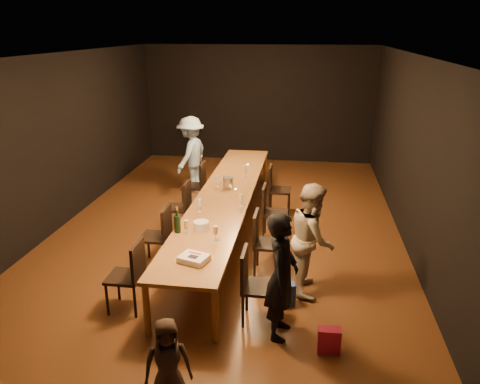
# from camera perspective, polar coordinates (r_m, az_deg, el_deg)

# --- Properties ---
(ground) EXTENTS (10.00, 10.00, 0.00)m
(ground) POSITION_cam_1_polar(r_m,az_deg,el_deg) (8.16, -1.77, -5.22)
(ground) COLOR #3F210F
(ground) RESTS_ON ground
(room_shell) EXTENTS (6.04, 10.04, 3.02)m
(room_shell) POSITION_cam_1_polar(r_m,az_deg,el_deg) (7.54, -1.93, 9.29)
(room_shell) COLOR black
(room_shell) RESTS_ON ground
(table) EXTENTS (0.90, 6.00, 0.75)m
(table) POSITION_cam_1_polar(r_m,az_deg,el_deg) (7.89, -1.82, -0.58)
(table) COLOR #94592B
(table) RESTS_ON ground
(chair_right_0) EXTENTS (0.42, 0.42, 0.93)m
(chair_right_0) POSITION_cam_1_polar(r_m,az_deg,el_deg) (5.73, 2.43, -11.41)
(chair_right_0) COLOR black
(chair_right_0) RESTS_ON ground
(chair_right_1) EXTENTS (0.42, 0.42, 0.93)m
(chair_right_1) POSITION_cam_1_polar(r_m,az_deg,el_deg) (6.78, 3.52, -6.26)
(chair_right_1) COLOR black
(chair_right_1) RESTS_ON ground
(chair_right_2) EXTENTS (0.42, 0.42, 0.93)m
(chair_right_2) POSITION_cam_1_polar(r_m,az_deg,el_deg) (7.88, 4.30, -2.51)
(chair_right_2) COLOR black
(chair_right_2) RESTS_ON ground
(chair_right_3) EXTENTS (0.42, 0.42, 0.93)m
(chair_right_3) POSITION_cam_1_polar(r_m,az_deg,el_deg) (9.00, 4.88, 0.31)
(chair_right_3) COLOR black
(chair_right_3) RESTS_ON ground
(chair_left_0) EXTENTS (0.42, 0.42, 0.93)m
(chair_left_0) POSITION_cam_1_polar(r_m,az_deg,el_deg) (6.11, -13.87, -9.90)
(chair_left_0) COLOR black
(chair_left_0) RESTS_ON ground
(chair_left_1) EXTENTS (0.42, 0.42, 0.93)m
(chair_left_1) POSITION_cam_1_polar(r_m,az_deg,el_deg) (7.11, -10.31, -5.30)
(chair_left_1) COLOR black
(chair_left_1) RESTS_ON ground
(chair_left_2) EXTENTS (0.42, 0.42, 0.93)m
(chair_left_2) POSITION_cam_1_polar(r_m,az_deg,el_deg) (8.16, -7.69, -1.84)
(chair_left_2) COLOR black
(chair_left_2) RESTS_ON ground
(chair_left_3) EXTENTS (0.42, 0.42, 0.93)m
(chair_left_3) POSITION_cam_1_polar(r_m,az_deg,el_deg) (9.25, -5.68, 0.82)
(chair_left_3) COLOR black
(chair_left_3) RESTS_ON ground
(woman_birthday) EXTENTS (0.41, 0.59, 1.52)m
(woman_birthday) POSITION_cam_1_polar(r_m,az_deg,el_deg) (5.36, 5.10, -10.18)
(woman_birthday) COLOR black
(woman_birthday) RESTS_ON ground
(woman_tan) EXTENTS (0.59, 0.75, 1.52)m
(woman_tan) POSITION_cam_1_polar(r_m,az_deg,el_deg) (6.30, 8.80, -5.60)
(woman_tan) COLOR #C4B293
(woman_tan) RESTS_ON ground
(man_blue) EXTENTS (0.83, 1.16, 1.63)m
(man_blue) POSITION_cam_1_polar(r_m,az_deg,el_deg) (10.19, -5.99, 4.61)
(man_blue) COLOR #95BAE6
(man_blue) RESTS_ON ground
(child) EXTENTS (0.52, 0.43, 0.91)m
(child) POSITION_cam_1_polar(r_m,az_deg,el_deg) (4.67, -8.81, -19.92)
(child) COLOR #38281F
(child) RESTS_ON ground
(gift_bag_red) EXTENTS (0.25, 0.14, 0.30)m
(gift_bag_red) POSITION_cam_1_polar(r_m,az_deg,el_deg) (5.49, 10.80, -17.34)
(gift_bag_red) COLOR #D92050
(gift_bag_red) RESTS_ON ground
(gift_bag_blue) EXTENTS (0.28, 0.23, 0.30)m
(gift_bag_blue) POSITION_cam_1_polar(r_m,az_deg,el_deg) (6.20, 5.50, -12.29)
(gift_bag_blue) COLOR #214092
(gift_bag_blue) RESTS_ON ground
(birthday_cake) EXTENTS (0.40, 0.35, 0.08)m
(birthday_cake) POSITION_cam_1_polar(r_m,az_deg,el_deg) (5.68, -5.65, -8.08)
(birthday_cake) COLOR white
(birthday_cake) RESTS_ON table
(plate_stack) EXTENTS (0.22, 0.22, 0.12)m
(plate_stack) POSITION_cam_1_polar(r_m,az_deg,el_deg) (6.51, -4.75, -4.10)
(plate_stack) COLOR white
(plate_stack) RESTS_ON table
(champagne_bottle) EXTENTS (0.11, 0.11, 0.37)m
(champagne_bottle) POSITION_cam_1_polar(r_m,az_deg,el_deg) (6.41, -7.67, -3.36)
(champagne_bottle) COLOR black
(champagne_bottle) RESTS_ON table
(ice_bucket) EXTENTS (0.22, 0.22, 0.20)m
(ice_bucket) POSITION_cam_1_polar(r_m,az_deg,el_deg) (8.13, -1.48, 1.12)
(ice_bucket) COLOR #A7A8AC
(ice_bucket) RESTS_ON table
(wineglass_0) EXTENTS (0.06, 0.06, 0.21)m
(wineglass_0) POSITION_cam_1_polar(r_m,az_deg,el_deg) (6.36, -6.56, -4.31)
(wineglass_0) COLOR beige
(wineglass_0) RESTS_ON table
(wineglass_1) EXTENTS (0.06, 0.06, 0.21)m
(wineglass_1) POSITION_cam_1_polar(r_m,az_deg,el_deg) (6.15, -3.00, -5.07)
(wineglass_1) COLOR beige
(wineglass_1) RESTS_ON table
(wineglass_2) EXTENTS (0.06, 0.06, 0.21)m
(wineglass_2) POSITION_cam_1_polar(r_m,az_deg,el_deg) (7.12, -4.96, -1.63)
(wineglass_2) COLOR silver
(wineglass_2) RESTS_ON table
(wineglass_3) EXTENTS (0.06, 0.06, 0.21)m
(wineglass_3) POSITION_cam_1_polar(r_m,az_deg,el_deg) (7.30, 0.11, -1.01)
(wineglass_3) COLOR beige
(wineglass_3) RESTS_ON table
(wineglass_4) EXTENTS (0.06, 0.06, 0.21)m
(wineglass_4) POSITION_cam_1_polar(r_m,az_deg,el_deg) (8.19, -2.78, 1.27)
(wineglass_4) COLOR silver
(wineglass_4) RESTS_ON table
(wineglass_5) EXTENTS (0.06, 0.06, 0.21)m
(wineglass_5) POSITION_cam_1_polar(r_m,az_deg,el_deg) (8.79, 0.68, 2.56)
(wineglass_5) COLOR silver
(wineglass_5) RESTS_ON table
(tealight_near) EXTENTS (0.05, 0.05, 0.03)m
(tealight_near) POSITION_cam_1_polar(r_m,az_deg,el_deg) (5.78, -4.38, -7.75)
(tealight_near) COLOR #B2B7B2
(tealight_near) RESTS_ON table
(tealight_mid) EXTENTS (0.05, 0.05, 0.03)m
(tealight_mid) POSITION_cam_1_polar(r_m,az_deg,el_deg) (8.03, -0.53, 0.25)
(tealight_mid) COLOR #B2B7B2
(tealight_mid) RESTS_ON table
(tealight_far) EXTENTS (0.05, 0.05, 0.03)m
(tealight_far) POSITION_cam_1_polar(r_m,az_deg,el_deg) (9.49, 0.93, 3.29)
(tealight_far) COLOR #B2B7B2
(tealight_far) RESTS_ON table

